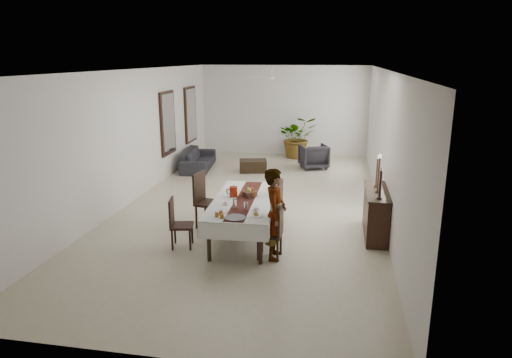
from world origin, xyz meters
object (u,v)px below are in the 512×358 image
at_px(woman, 275,214).
at_px(sofa, 198,159).
at_px(sideboard_body, 375,214).
at_px(red_pitcher, 233,192).
at_px(dining_table_top, 245,201).

distance_m(woman, sofa, 7.13).
bearing_deg(sideboard_body, sofa, 136.95).
bearing_deg(red_pitcher, sideboard_body, 8.55).
xyz_separation_m(dining_table_top, red_pitcher, (-0.27, 0.14, 0.14)).
xyz_separation_m(dining_table_top, sofa, (-2.66, 5.42, -0.44)).
bearing_deg(woman, red_pitcher, 43.56).
bearing_deg(red_pitcher, woman, -45.15).
height_order(red_pitcher, sofa, red_pitcher).
bearing_deg(dining_table_top, sideboard_body, 9.93).
xyz_separation_m(dining_table_top, woman, (0.71, -0.84, 0.07)).
height_order(dining_table_top, woman, woman).
height_order(dining_table_top, sofa, dining_table_top).
relative_size(woman, sofa, 0.78).
bearing_deg(dining_table_top, red_pitcher, 149.04).
bearing_deg(woman, dining_table_top, 39.02).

